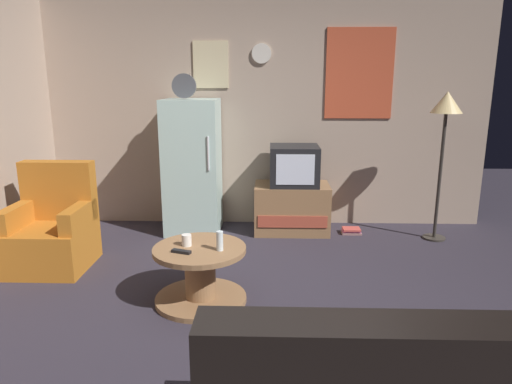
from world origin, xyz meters
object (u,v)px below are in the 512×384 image
armchair (53,231)px  standing_lamp (446,114)px  remote_control (181,252)px  mug_ceramic_white (187,240)px  fridge (193,166)px  book_stack (351,231)px  tv_stand (292,208)px  wine_glass (220,241)px  coffee_table (200,274)px  crt_tv (294,165)px

armchair → standing_lamp: bearing=12.7°
armchair → remote_control: bearing=-30.7°
mug_ceramic_white → fridge: bearing=97.6°
armchair → book_stack: (2.95, 1.00, -0.31)m
tv_stand → wine_glass: wine_glass is taller
tv_stand → coffee_table: tv_stand is taller
crt_tv → tv_stand: bearing=177.0°
tv_stand → armchair: (-2.27, -1.08, 0.06)m
tv_stand → crt_tv: bearing=-3.0°
fridge → armchair: fridge is taller
crt_tv → mug_ceramic_white: crt_tv is taller
standing_lamp → book_stack: bearing=170.9°
standing_lamp → wine_glass: (-2.19, -1.60, -0.83)m
fridge → mug_ceramic_white: 1.76m
crt_tv → coffee_table: size_ratio=0.75×
book_stack → fridge: bearing=177.8°
standing_lamp → book_stack: size_ratio=7.28×
coffee_table → wine_glass: wine_glass is taller
book_stack → coffee_table: bearing=-131.0°
crt_tv → coffee_table: bearing=-114.7°
crt_tv → armchair: 2.56m
wine_glass → book_stack: size_ratio=0.69×
standing_lamp → crt_tv: bearing=172.2°
coffee_table → wine_glass: 0.35m
mug_ceramic_white → wine_glass: bearing=-18.6°
wine_glass → book_stack: (1.30, 1.75, -0.50)m
standing_lamp → remote_control: (-2.47, -1.67, -0.89)m
fridge → coffee_table: fridge is taller
crt_tv → mug_ceramic_white: (-0.91, -1.73, -0.27)m
fridge → wine_glass: (0.50, -1.82, -0.23)m
fridge → book_stack: 1.94m
remote_control → mug_ceramic_white: bearing=104.1°
standing_lamp → wine_glass: bearing=-143.7°
wine_glass → armchair: armchair is taller
mug_ceramic_white → book_stack: bearing=46.5°
fridge → crt_tv: fridge is taller
crt_tv → book_stack: size_ratio=2.47×
crt_tv → armchair: size_ratio=0.56×
tv_stand → standing_lamp: 1.91m
fridge → armchair: bearing=-136.8°
tv_stand → book_stack: (0.68, -0.07, -0.24)m
fridge → remote_control: (0.22, -1.88, -0.29)m
standing_lamp → coffee_table: 3.03m
coffee_table → remote_control: bearing=-133.6°
wine_glass → armchair: size_ratio=0.16×
wine_glass → mug_ceramic_white: (-0.27, 0.09, -0.03)m
tv_stand → remote_control: tv_stand is taller
fridge → tv_stand: 1.22m
standing_lamp → armchair: standing_lamp is taller
fridge → crt_tv: (1.14, 0.00, 0.02)m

